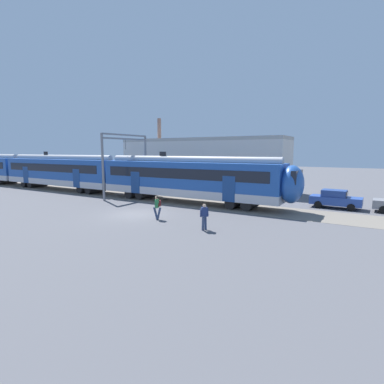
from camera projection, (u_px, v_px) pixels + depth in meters
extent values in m
plane|color=#515156|center=(136.00, 214.00, 22.88)|extent=(160.00, 160.00, 0.00)
cube|color=slate|center=(104.00, 194.00, 33.76)|extent=(80.00, 4.40, 0.01)
cube|color=silver|center=(187.00, 191.00, 28.03)|extent=(18.00, 3.06, 0.70)
cube|color=#2351A3|center=(186.00, 175.00, 27.82)|extent=(18.00, 3.00, 2.40)
cube|color=black|center=(177.00, 174.00, 26.50)|extent=(16.56, 0.03, 0.90)
cube|color=navy|center=(229.00, 189.00, 24.13)|extent=(1.10, 0.04, 2.10)
cube|color=navy|center=(135.00, 182.00, 29.16)|extent=(1.10, 0.04, 2.10)
cylinder|color=#A4A4A9|center=(186.00, 160.00, 27.63)|extent=(17.64, 0.70, 0.70)
cube|color=black|center=(163.00, 154.00, 28.93)|extent=(0.70, 0.12, 0.40)
cylinder|color=black|center=(250.00, 204.00, 24.92)|extent=(0.90, 2.40, 0.90)
cylinder|color=black|center=(235.00, 202.00, 25.63)|extent=(0.90, 2.40, 0.90)
cylinder|color=black|center=(146.00, 194.00, 30.59)|extent=(0.90, 2.40, 0.90)
cylinder|color=black|center=(136.00, 193.00, 31.30)|extent=(0.90, 2.40, 0.90)
ellipsoid|color=#2351A3|center=(292.00, 184.00, 23.01)|extent=(1.80, 2.85, 2.95)
cube|color=black|center=(297.00, 177.00, 22.75)|extent=(0.40, 2.40, 1.00)
cube|color=silver|center=(61.00, 181.00, 37.48)|extent=(18.00, 3.06, 0.70)
cube|color=#2351A3|center=(60.00, 169.00, 37.27)|extent=(18.00, 3.00, 2.40)
cube|color=black|center=(49.00, 168.00, 35.96)|extent=(16.56, 0.03, 0.90)
cube|color=navy|center=(76.00, 178.00, 33.58)|extent=(1.10, 0.04, 2.10)
cube|color=navy|center=(26.00, 175.00, 38.61)|extent=(1.10, 0.04, 2.10)
cylinder|color=#A4A4A9|center=(59.00, 158.00, 37.08)|extent=(17.64, 0.70, 0.70)
cube|color=black|center=(46.00, 153.00, 38.38)|extent=(0.70, 0.12, 0.40)
cylinder|color=black|center=(96.00, 189.00, 34.37)|extent=(0.90, 2.40, 0.90)
cylinder|color=black|center=(87.00, 188.00, 35.08)|extent=(0.90, 2.40, 0.90)
cylinder|color=black|center=(38.00, 184.00, 40.04)|extent=(0.90, 2.40, 0.90)
cylinder|color=black|center=(32.00, 183.00, 40.75)|extent=(0.90, 2.40, 0.90)
cylinder|color=black|center=(8.00, 181.00, 43.82)|extent=(0.90, 2.40, 0.90)
cylinder|color=black|center=(3.00, 180.00, 44.54)|extent=(0.90, 2.40, 0.90)
cylinder|color=navy|center=(156.00, 213.00, 21.21)|extent=(0.38, 0.28, 0.87)
cylinder|color=navy|center=(159.00, 214.00, 21.00)|extent=(0.38, 0.28, 0.87)
cube|color=#2D7F47|center=(157.00, 203.00, 21.01)|extent=(0.36, 0.43, 0.56)
cylinder|color=#2D7F47|center=(157.00, 205.00, 20.79)|extent=(0.26, 0.18, 0.52)
cylinder|color=#2D7F47|center=(157.00, 204.00, 21.24)|extent=(0.26, 0.18, 0.52)
sphere|color=tan|center=(157.00, 198.00, 20.96)|extent=(0.22, 0.22, 0.22)
sphere|color=black|center=(157.00, 198.00, 20.95)|extent=(0.20, 0.20, 0.20)
cube|color=maroon|center=(160.00, 203.00, 20.98)|extent=(0.26, 0.32, 0.40)
cylinder|color=navy|center=(203.00, 224.00, 18.08)|extent=(0.32, 0.38, 0.87)
cylinder|color=navy|center=(205.00, 223.00, 18.37)|extent=(0.32, 0.38, 0.87)
cube|color=navy|center=(204.00, 212.00, 18.13)|extent=(0.43, 0.40, 0.56)
cylinder|color=navy|center=(208.00, 212.00, 18.23)|extent=(0.21, 0.25, 0.52)
cylinder|color=navy|center=(201.00, 213.00, 18.04)|extent=(0.21, 0.25, 0.52)
sphere|color=beige|center=(204.00, 206.00, 18.06)|extent=(0.22, 0.22, 0.22)
sphere|color=black|center=(204.00, 205.00, 18.07)|extent=(0.20, 0.20, 0.20)
cube|color=navy|center=(204.00, 211.00, 18.31)|extent=(0.32, 0.29, 0.40)
cube|color=#284799|center=(336.00, 201.00, 25.25)|extent=(4.04, 1.75, 0.68)
cube|color=navy|center=(334.00, 193.00, 25.25)|extent=(1.94, 1.49, 0.56)
cube|color=black|center=(347.00, 195.00, 24.75)|extent=(0.16, 1.37, 0.48)
cylinder|color=black|center=(353.00, 205.00, 25.29)|extent=(0.61, 0.22, 0.60)
cylinder|color=black|center=(351.00, 208.00, 23.99)|extent=(0.61, 0.22, 0.60)
cylinder|color=black|center=(321.00, 202.00, 26.61)|extent=(0.61, 0.22, 0.60)
cylinder|color=black|center=(318.00, 205.00, 25.31)|extent=(0.61, 0.22, 0.60)
cylinder|color=black|center=(384.00, 207.00, 24.33)|extent=(0.61, 0.22, 0.60)
cylinder|color=black|center=(383.00, 210.00, 23.03)|extent=(0.61, 0.22, 0.60)
cylinder|color=gray|center=(103.00, 167.00, 28.82)|extent=(0.24, 0.24, 6.50)
cylinder|color=gray|center=(146.00, 165.00, 34.26)|extent=(0.24, 0.24, 6.50)
cube|color=gray|center=(125.00, 135.00, 31.11)|extent=(0.20, 6.40, 0.16)
cube|color=gray|center=(125.00, 139.00, 31.16)|extent=(0.20, 6.40, 0.16)
cylinder|color=black|center=(126.00, 145.00, 31.24)|extent=(0.03, 0.03, 1.00)
cube|color=beige|center=(201.00, 165.00, 38.18)|extent=(21.75, 5.00, 6.00)
cube|color=#A7A39B|center=(201.00, 140.00, 37.75)|extent=(21.75, 5.00, 0.40)
cylinder|color=#8C6656|center=(159.00, 130.00, 40.87)|extent=(0.50, 0.50, 3.20)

